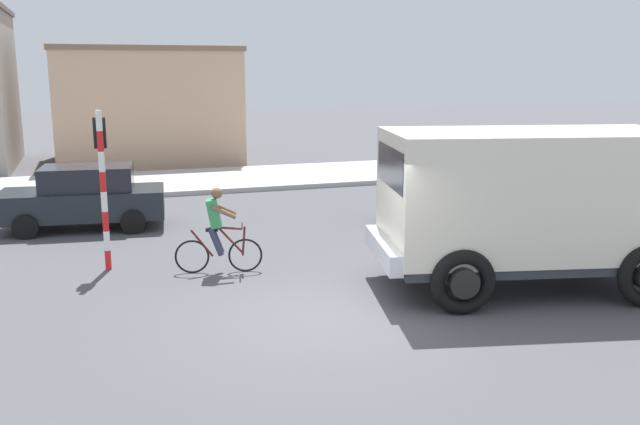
# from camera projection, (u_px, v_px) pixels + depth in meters

# --- Properties ---
(ground_plane) EXTENTS (120.00, 120.00, 0.00)m
(ground_plane) POSITION_uv_depth(u_px,v_px,m) (329.00, 316.00, 11.15)
(ground_plane) COLOR #4C4C51
(sidewalk_far) EXTENTS (80.00, 5.00, 0.16)m
(sidewalk_far) POSITION_uv_depth(u_px,v_px,m) (196.00, 181.00, 24.31)
(sidewalk_far) COLOR #ADADA8
(sidewalk_far) RESTS_ON ground
(truck_foreground) EXTENTS (5.83, 3.69, 2.90)m
(truck_foreground) POSITION_uv_depth(u_px,v_px,m) (529.00, 199.00, 12.33)
(truck_foreground) COLOR silver
(truck_foreground) RESTS_ON ground
(cyclist) EXTENTS (1.70, 0.58, 1.72)m
(cyclist) POSITION_uv_depth(u_px,v_px,m) (217.00, 230.00, 13.40)
(cyclist) COLOR black
(cyclist) RESTS_ON ground
(traffic_light_pole) EXTENTS (0.24, 0.43, 3.20)m
(traffic_light_pole) POSITION_uv_depth(u_px,v_px,m) (102.00, 168.00, 13.43)
(traffic_light_pole) COLOR red
(traffic_light_pole) RESTS_ON ground
(car_red_near) EXTENTS (4.23, 2.37, 1.60)m
(car_red_near) POSITION_uv_depth(u_px,v_px,m) (464.00, 191.00, 18.07)
(car_red_near) COLOR #1E2328
(car_red_near) RESTS_ON ground
(car_white_mid) EXTENTS (4.16, 2.21, 1.60)m
(car_white_mid) POSITION_uv_depth(u_px,v_px,m) (84.00, 197.00, 17.17)
(car_white_mid) COLOR #1E2328
(car_white_mid) RESTS_ON ground
(building_mid_block) EXTENTS (7.62, 6.84, 4.91)m
(building_mid_block) POSITION_uv_depth(u_px,v_px,m) (146.00, 105.00, 29.90)
(building_mid_block) COLOR tan
(building_mid_block) RESTS_ON ground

